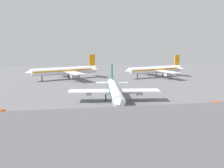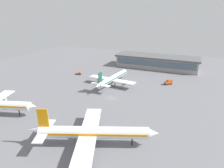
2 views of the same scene
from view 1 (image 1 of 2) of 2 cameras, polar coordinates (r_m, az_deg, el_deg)
The scene contains 7 objects.
ground at distance 107.73m, azimuth -5.46°, elevation -1.95°, with size 288.00×288.00×0.00m, color slate.
airplane_at_gate at distance 155.97m, azimuth 10.47°, elevation 3.39°, with size 45.33×37.20×14.16m.
airplane_taxiing at distance 147.89m, azimuth -10.87°, elevation 3.12°, with size 46.05×38.03×14.68m.
airplane_distant at distance 87.36m, azimuth 0.60°, elevation -1.49°, with size 33.93×42.12×12.81m.
catering_truck at distance 73.86m, azimuth -25.09°, elevation -6.81°, with size 5.25×5.35×3.30m.
pushback_tractor at distance 90.75m, azimuth 23.88°, elevation -4.28°, with size 4.78×3.40×1.90m.
safety_cone_near_gate at distance 94.36m, azimuth 12.89°, elevation -3.61°, with size 0.44×0.44×0.60m, color #EA590C.
Camera 1 is at (-6.92, -105.38, 21.28)m, focal length 38.48 mm.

